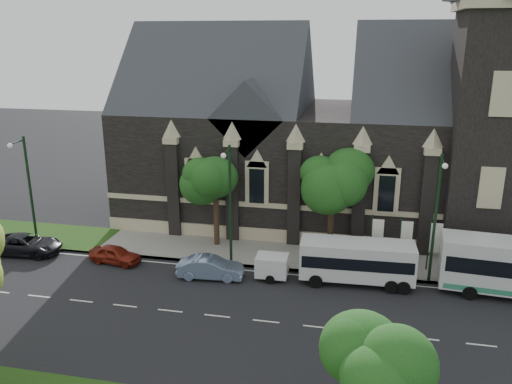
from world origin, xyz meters
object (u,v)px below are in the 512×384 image
(tree_walk_right, at_px, (336,182))
(sedan, at_px, (210,268))
(tree_park_east, at_px, (383,360))
(shuttle_bus, at_px, (357,260))
(car_far_black, at_px, (26,244))
(street_lamp_near, at_px, (436,213))
(tree_walk_left, at_px, (219,176))
(street_lamp_far, at_px, (28,186))
(street_lamp_mid, at_px, (229,199))
(banner_flag_right, at_px, (433,241))
(box_trailer, at_px, (272,266))
(banner_flag_center, at_px, (404,239))
(car_far_red, at_px, (115,254))
(banner_flag_left, at_px, (375,236))

(tree_walk_right, xyz_separation_m, sedan, (-8.07, -5.84, -5.06))
(tree_park_east, bearing_deg, shuttle_bus, 93.96)
(tree_walk_right, xyz_separation_m, car_far_black, (-23.28, -4.73, -5.05))
(street_lamp_near, bearing_deg, tree_walk_right, 151.94)
(tree_walk_left, relative_size, street_lamp_far, 0.85)
(street_lamp_mid, xyz_separation_m, shuttle_bus, (9.10, -0.89, -3.42))
(tree_walk_right, height_order, banner_flag_right, tree_walk_right)
(tree_park_east, height_order, street_lamp_far, street_lamp_far)
(tree_walk_right, xyz_separation_m, street_lamp_near, (6.79, -3.62, -0.71))
(street_lamp_near, xyz_separation_m, sedan, (-14.86, -2.22, -4.35))
(tree_walk_left, xyz_separation_m, sedan, (0.94, -5.83, -4.98))
(street_lamp_near, bearing_deg, tree_park_east, -103.11)
(banner_flag_right, bearing_deg, car_far_black, -174.32)
(car_far_black, bearing_deg, street_lamp_far, -8.58)
(tree_park_east, relative_size, box_trailer, 1.98)
(banner_flag_center, height_order, banner_flag_right, same)
(car_far_red, bearing_deg, street_lamp_near, -79.12)
(street_lamp_far, height_order, car_far_red, street_lamp_far)
(tree_walk_right, relative_size, tree_walk_left, 1.02)
(sedan, bearing_deg, shuttle_bus, -87.53)
(banner_flag_right, relative_size, shuttle_bus, 0.52)
(box_trailer, bearing_deg, shuttle_bus, 4.79)
(street_lamp_mid, bearing_deg, shuttle_bus, -5.60)
(shuttle_bus, relative_size, car_far_red, 1.98)
(street_lamp_mid, bearing_deg, sedan, -111.16)
(banner_flag_left, bearing_deg, tree_walk_right, 150.90)
(banner_flag_center, relative_size, sedan, 0.87)
(street_lamp_near, bearing_deg, sedan, -171.51)
(street_lamp_mid, bearing_deg, tree_park_east, -58.21)
(banner_flag_left, bearing_deg, banner_flag_right, 0.00)
(banner_flag_right, xyz_separation_m, car_far_red, (-22.79, -3.19, -1.72))
(tree_walk_right, bearing_deg, banner_flag_left, -29.10)
(tree_park_east, bearing_deg, street_lamp_mid, 121.79)
(car_far_black, bearing_deg, banner_flag_right, -89.16)
(shuttle_bus, bearing_deg, street_lamp_near, 8.14)
(banner_flag_right, height_order, box_trailer, banner_flag_right)
(tree_park_east, xyz_separation_m, banner_flag_left, (0.11, 18.32, -2.24))
(tree_park_east, xyz_separation_m, sedan, (-11.03, 14.20, -3.86))
(banner_flag_center, bearing_deg, tree_park_east, -96.57)
(banner_flag_left, height_order, banner_flag_right, same)
(shuttle_bus, height_order, sedan, shuttle_bus)
(street_lamp_near, distance_m, sedan, 15.64)
(banner_flag_left, distance_m, sedan, 11.99)
(tree_walk_left, bearing_deg, car_far_black, -161.69)
(tree_park_east, relative_size, tree_walk_right, 0.81)
(shuttle_bus, relative_size, car_far_black, 1.40)
(street_lamp_far, height_order, banner_flag_left, street_lamp_far)
(street_lamp_near, relative_size, car_far_black, 1.64)
(tree_walk_left, bearing_deg, street_lamp_near, -12.87)
(car_far_red, bearing_deg, tree_walk_right, -65.06)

